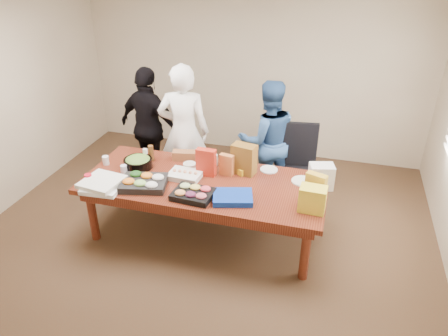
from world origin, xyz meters
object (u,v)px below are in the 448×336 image
(conference_table, at_px, (205,208))
(person_center, at_px, (184,132))
(salad_bowl, at_px, (138,163))
(office_chair, at_px, (296,171))
(person_right, at_px, (268,140))
(sheet_cake, at_px, (185,175))

(conference_table, xyz_separation_m, person_center, (-0.56, 0.86, 0.56))
(salad_bowl, bearing_deg, office_chair, 23.47)
(conference_table, distance_m, salad_bowl, 0.98)
(office_chair, distance_m, person_center, 1.57)
(conference_table, distance_m, person_center, 1.17)
(office_chair, height_order, salad_bowl, office_chair)
(conference_table, distance_m, office_chair, 1.33)
(office_chair, distance_m, person_right, 0.57)
(conference_table, height_order, salad_bowl, salad_bowl)
(office_chair, xyz_separation_m, sheet_cake, (-1.20, -0.88, 0.24))
(person_right, xyz_separation_m, salad_bowl, (-1.41, -1.04, -0.02))
(person_center, relative_size, salad_bowl, 5.39)
(office_chair, relative_size, person_right, 0.66)
(person_center, xyz_separation_m, person_right, (1.09, 0.28, -0.10))
(sheet_cake, bearing_deg, person_center, 113.81)
(conference_table, xyz_separation_m, office_chair, (0.96, 0.90, 0.17))
(office_chair, bearing_deg, person_center, 173.32)
(person_center, height_order, person_right, person_center)
(office_chair, height_order, person_center, person_center)
(sheet_cake, distance_m, salad_bowl, 0.64)
(sheet_cake, height_order, salad_bowl, salad_bowl)
(conference_table, height_order, office_chair, office_chair)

